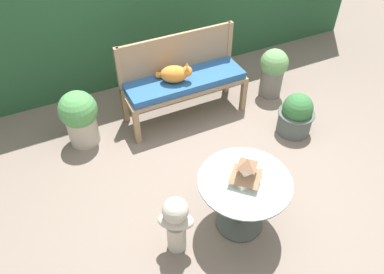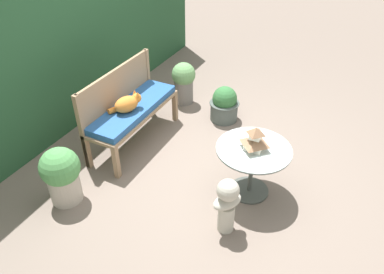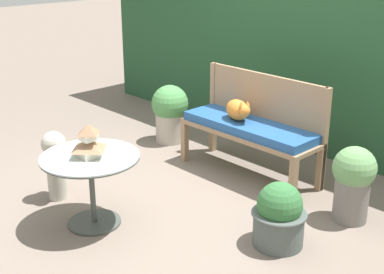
% 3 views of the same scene
% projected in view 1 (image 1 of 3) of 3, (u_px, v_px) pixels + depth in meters
% --- Properties ---
extents(ground, '(30.00, 30.00, 0.00)m').
position_uv_depth(ground, '(222.00, 169.00, 3.95)').
color(ground, '#75665B').
extents(garden_bench, '(1.43, 0.47, 0.54)m').
position_uv_depth(garden_bench, '(185.00, 84.00, 4.31)').
color(garden_bench, '#937556').
rests_on(garden_bench, ground).
extents(bench_backrest, '(1.43, 0.06, 0.97)m').
position_uv_depth(bench_backrest, '(177.00, 56.00, 4.29)').
color(bench_backrest, '#937556').
rests_on(bench_backrest, ground).
extents(cat, '(0.37, 0.34, 0.23)m').
position_uv_depth(cat, '(175.00, 74.00, 4.13)').
color(cat, orange).
rests_on(cat, garden_bench).
extents(patio_table, '(0.78, 0.78, 0.59)m').
position_uv_depth(patio_table, '(244.00, 190.00, 3.14)').
color(patio_table, '#424742').
rests_on(patio_table, ground).
extents(pagoda_birdhouse, '(0.24, 0.24, 0.26)m').
position_uv_depth(pagoda_birdhouse, '(246.00, 172.00, 2.98)').
color(pagoda_birdhouse, silver).
rests_on(pagoda_birdhouse, patio_table).
extents(garden_bust, '(0.35, 0.30, 0.63)m').
position_uv_depth(garden_bust, '(176.00, 222.00, 3.04)').
color(garden_bust, '#B7B2A3').
rests_on(garden_bust, ground).
extents(potted_plant_table_near, '(0.35, 0.35, 0.64)m').
position_uv_depth(potted_plant_table_near, '(273.00, 71.00, 4.69)').
color(potted_plant_table_near, slate).
rests_on(potted_plant_table_near, ground).
extents(potted_plant_bench_right, '(0.41, 0.41, 0.66)m').
position_uv_depth(potted_plant_bench_right, '(80.00, 117.00, 4.03)').
color(potted_plant_bench_right, '#ADA393').
rests_on(potted_plant_bench_right, ground).
extents(potted_plant_patio_mid, '(0.42, 0.42, 0.51)m').
position_uv_depth(potted_plant_patio_mid, '(296.00, 115.00, 4.24)').
color(potted_plant_patio_mid, '#4C5651').
rests_on(potted_plant_patio_mid, ground).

